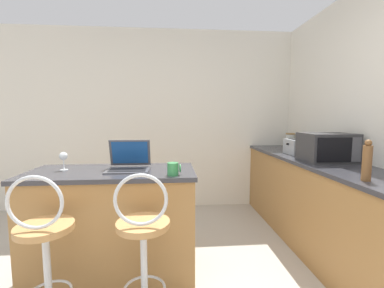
{
  "coord_description": "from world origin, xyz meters",
  "views": [
    {
      "loc": [
        0.11,
        -1.17,
        1.35
      ],
      "look_at": [
        0.38,
        1.98,
        1.02
      ],
      "focal_mm": 24.0,
      "sensor_mm": 36.0,
      "label": 1
    }
  ],
  "objects_px": {
    "laptop": "(129,162)",
    "wine_glass_short": "(63,157)",
    "microwave": "(327,148)",
    "toaster": "(298,147)",
    "storage_jar": "(290,140)",
    "bar_stool_near": "(45,258)",
    "mug_green": "(173,169)",
    "bar_stool_far": "(143,254)",
    "pepper_mill": "(367,161)"
  },
  "relations": [
    {
      "from": "laptop",
      "to": "mug_green",
      "type": "height_order",
      "value": "laptop"
    },
    {
      "from": "microwave",
      "to": "toaster",
      "type": "height_order",
      "value": "microwave"
    },
    {
      "from": "bar_stool_near",
      "to": "laptop",
      "type": "relative_size",
      "value": 3.0
    },
    {
      "from": "mug_green",
      "to": "toaster",
      "type": "bearing_deg",
      "value": 33.65
    },
    {
      "from": "bar_stool_far",
      "to": "toaster",
      "type": "xyz_separation_m",
      "value": [
        1.66,
        1.3,
        0.52
      ]
    },
    {
      "from": "wine_glass_short",
      "to": "toaster",
      "type": "bearing_deg",
      "value": 16.94
    },
    {
      "from": "mug_green",
      "to": "pepper_mill",
      "type": "bearing_deg",
      "value": -11.92
    },
    {
      "from": "bar_stool_near",
      "to": "storage_jar",
      "type": "bearing_deg",
      "value": 38.34
    },
    {
      "from": "bar_stool_near",
      "to": "toaster",
      "type": "xyz_separation_m",
      "value": [
        2.26,
        1.3,
        0.52
      ]
    },
    {
      "from": "bar_stool_far",
      "to": "mug_green",
      "type": "distance_m",
      "value": 0.61
    },
    {
      "from": "bar_stool_far",
      "to": "microwave",
      "type": "xyz_separation_m",
      "value": [
        1.69,
        0.78,
        0.57
      ]
    },
    {
      "from": "storage_jar",
      "to": "toaster",
      "type": "bearing_deg",
      "value": -108.65
    },
    {
      "from": "bar_stool_near",
      "to": "mug_green",
      "type": "height_order",
      "value": "bar_stool_near"
    },
    {
      "from": "bar_stool_near",
      "to": "toaster",
      "type": "relative_size",
      "value": 3.59
    },
    {
      "from": "laptop",
      "to": "wine_glass_short",
      "type": "distance_m",
      "value": 0.53
    },
    {
      "from": "microwave",
      "to": "toaster",
      "type": "relative_size",
      "value": 1.61
    },
    {
      "from": "microwave",
      "to": "laptop",
      "type": "bearing_deg",
      "value": -173.51
    },
    {
      "from": "storage_jar",
      "to": "wine_glass_short",
      "type": "height_order",
      "value": "storage_jar"
    },
    {
      "from": "toaster",
      "to": "storage_jar",
      "type": "height_order",
      "value": "storage_jar"
    },
    {
      "from": "microwave",
      "to": "wine_glass_short",
      "type": "xyz_separation_m",
      "value": [
        -2.38,
        -0.2,
        -0.03
      ]
    },
    {
      "from": "laptop",
      "to": "wine_glass_short",
      "type": "xyz_separation_m",
      "value": [
        -0.53,
        0.01,
        0.05
      ]
    },
    {
      "from": "laptop",
      "to": "microwave",
      "type": "relative_size",
      "value": 0.74
    },
    {
      "from": "laptop",
      "to": "mug_green",
      "type": "relative_size",
      "value": 3.34
    },
    {
      "from": "wine_glass_short",
      "to": "microwave",
      "type": "bearing_deg",
      "value": 4.74
    },
    {
      "from": "storage_jar",
      "to": "microwave",
      "type": "bearing_deg",
      "value": -99.63
    },
    {
      "from": "toaster",
      "to": "wine_glass_short",
      "type": "xyz_separation_m",
      "value": [
        -2.36,
        -0.72,
        0.02
      ]
    },
    {
      "from": "laptop",
      "to": "toaster",
      "type": "relative_size",
      "value": 1.2
    },
    {
      "from": "microwave",
      "to": "pepper_mill",
      "type": "height_order",
      "value": "pepper_mill"
    },
    {
      "from": "toaster",
      "to": "mug_green",
      "type": "bearing_deg",
      "value": -146.35
    },
    {
      "from": "storage_jar",
      "to": "wine_glass_short",
      "type": "distance_m",
      "value": 2.93
    },
    {
      "from": "bar_stool_near",
      "to": "storage_jar",
      "type": "distance_m",
      "value": 3.22
    },
    {
      "from": "bar_stool_near",
      "to": "wine_glass_short",
      "type": "bearing_deg",
      "value": 99.33
    },
    {
      "from": "pepper_mill",
      "to": "bar_stool_near",
      "type": "bearing_deg",
      "value": -178.79
    },
    {
      "from": "pepper_mill",
      "to": "microwave",
      "type": "bearing_deg",
      "value": 76.19
    },
    {
      "from": "bar_stool_near",
      "to": "pepper_mill",
      "type": "distance_m",
      "value": 2.18
    },
    {
      "from": "microwave",
      "to": "mug_green",
      "type": "xyz_separation_m",
      "value": [
        -1.49,
        -0.46,
        -0.09
      ]
    },
    {
      "from": "bar_stool_near",
      "to": "wine_glass_short",
      "type": "xyz_separation_m",
      "value": [
        -0.1,
        0.58,
        0.54
      ]
    },
    {
      "from": "bar_stool_far",
      "to": "pepper_mill",
      "type": "height_order",
      "value": "pepper_mill"
    },
    {
      "from": "laptop",
      "to": "toaster",
      "type": "height_order",
      "value": "laptop"
    },
    {
      "from": "bar_stool_near",
      "to": "microwave",
      "type": "height_order",
      "value": "microwave"
    },
    {
      "from": "bar_stool_near",
      "to": "bar_stool_far",
      "type": "distance_m",
      "value": 0.6
    },
    {
      "from": "bar_stool_near",
      "to": "wine_glass_short",
      "type": "distance_m",
      "value": 0.8
    },
    {
      "from": "bar_stool_near",
      "to": "mug_green",
      "type": "bearing_deg",
      "value": 21.96
    },
    {
      "from": "microwave",
      "to": "pepper_mill",
      "type": "distance_m",
      "value": 0.75
    },
    {
      "from": "microwave",
      "to": "mug_green",
      "type": "relative_size",
      "value": 4.51
    },
    {
      "from": "bar_stool_near",
      "to": "storage_jar",
      "type": "xyz_separation_m",
      "value": [
        2.49,
        1.97,
        0.54
      ]
    },
    {
      "from": "bar_stool_near",
      "to": "wine_glass_short",
      "type": "relative_size",
      "value": 6.83
    },
    {
      "from": "wine_glass_short",
      "to": "mug_green",
      "type": "height_order",
      "value": "wine_glass_short"
    },
    {
      "from": "bar_stool_far",
      "to": "mug_green",
      "type": "bearing_deg",
      "value": 58.45
    },
    {
      "from": "bar_stool_near",
      "to": "mug_green",
      "type": "xyz_separation_m",
      "value": [
        0.8,
        0.32,
        0.48
      ]
    }
  ]
}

